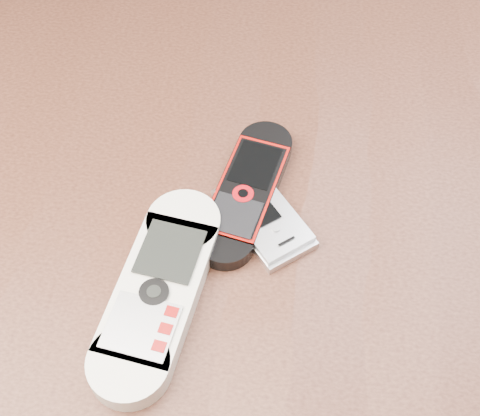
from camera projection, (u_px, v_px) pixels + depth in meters
name	position (u px, v px, depth m)	size (l,w,h in m)	color
table	(235.00, 277.00, 0.64)	(1.20, 0.80, 0.75)	black
nokia_white	(158.00, 290.00, 0.50)	(0.06, 0.18, 0.02)	white
nokia_black_red	(247.00, 191.00, 0.56)	(0.05, 0.15, 0.02)	black
motorola_razr	(266.00, 220.00, 0.54)	(0.05, 0.09, 0.01)	silver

